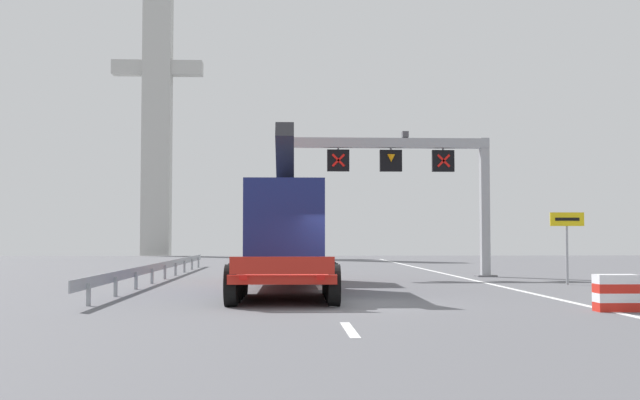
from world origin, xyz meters
name	(u,v)px	position (x,y,z in m)	size (l,w,h in m)	color
ground	(350,304)	(0.00, 0.00, 0.00)	(112.00, 112.00, 0.00)	#5B5B60
lane_markings	(307,269)	(-0.51, 22.98, 0.01)	(0.20, 60.55, 0.01)	silver
edge_line_right	(470,279)	(6.20, 12.00, 0.01)	(0.20, 63.00, 0.01)	silver
overhead_lane_gantry	(419,167)	(4.43, 14.48, 5.07)	(9.40, 0.90, 6.72)	#9EA0A5
heavy_haul_truck_red	(286,232)	(-1.71, 6.69, 1.99)	(3.17, 14.09, 5.30)	red
exit_sign_yellow	(567,231)	(9.07, 8.23, 2.07)	(1.32, 0.15, 2.77)	#9EA0A5
crash_barrier_striped	(616,293)	(6.32, -2.47, 0.45)	(1.00, 0.51, 0.90)	red
guardrail_left	(164,266)	(-7.00, 12.86, 0.56)	(0.13, 29.72, 0.76)	#999EA3
bridge_pylon_distant	(157,100)	(-14.57, 57.19, 15.58)	(9.00, 2.00, 30.39)	#B7B7B2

